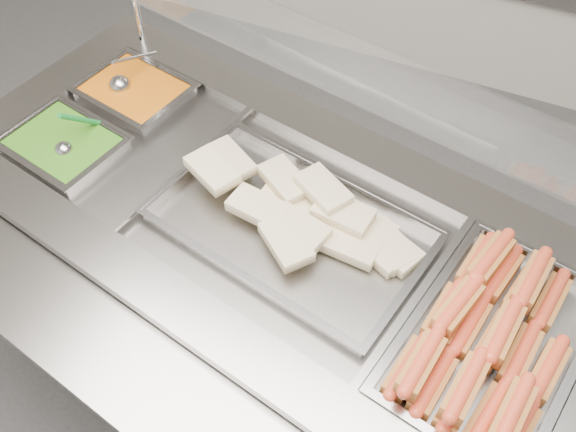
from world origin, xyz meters
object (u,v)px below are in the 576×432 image
at_px(ladle, 121,84).
at_px(serving_spoon, 67,145).
at_px(sneeze_guard, 326,56).
at_px(pan_hotdogs, 490,348).
at_px(steam_counter, 275,303).
at_px(pan_wraps, 291,230).

relative_size(ladle, serving_spoon, 1.18).
xyz_separation_m(sneeze_guard, serving_spoon, (-0.73, -0.25, -0.38)).
xyz_separation_m(pan_hotdogs, ladle, (-1.36, 0.43, 0.05)).
relative_size(steam_counter, serving_spoon, 11.90).
xyz_separation_m(steam_counter, ladle, (-0.69, 0.29, 0.49)).
height_order(sneeze_guard, ladle, sneeze_guard).
xyz_separation_m(ladle, serving_spoon, (0.01, -0.31, 0.00)).
bearing_deg(pan_hotdogs, pan_wraps, 168.04).
height_order(pan_wraps, serving_spoon, serving_spoon).
xyz_separation_m(pan_wraps, ladle, (-0.76, 0.30, 0.04)).
distance_m(steam_counter, pan_wraps, 0.46).
xyz_separation_m(pan_hotdogs, pan_wraps, (-0.60, 0.13, 0.02)).
bearing_deg(serving_spoon, sneeze_guard, 18.97).
bearing_deg(ladle, steam_counter, -22.75).
bearing_deg(pan_wraps, serving_spoon, -179.44).
relative_size(pan_wraps, ladle, 3.76).
bearing_deg(serving_spoon, ladle, 92.06).
height_order(sneeze_guard, pan_hotdogs, sneeze_guard).
relative_size(pan_hotdogs, pan_wraps, 0.81).
bearing_deg(sneeze_guard, steam_counter, -101.95).
distance_m(steam_counter, sneeze_guard, 0.91).
xyz_separation_m(sneeze_guard, pan_wraps, (0.01, -0.24, -0.42)).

